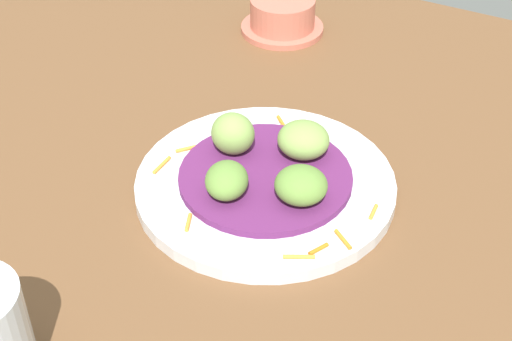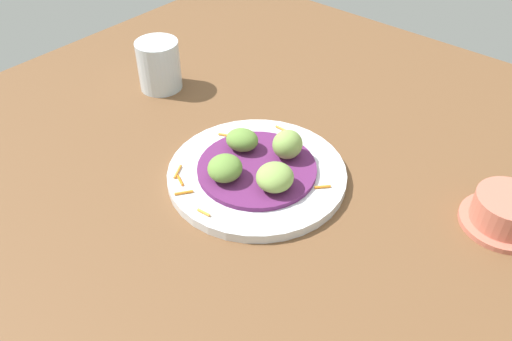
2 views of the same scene
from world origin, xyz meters
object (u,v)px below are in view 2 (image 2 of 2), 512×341
(main_plate, at_px, (257,174))
(water_glass, at_px, (159,65))
(guac_scoop_back, at_px, (287,144))
(guac_scoop_center, at_px, (225,168))
(terracotta_bowl, at_px, (506,212))
(guac_scoop_right, at_px, (275,177))
(guac_scoop_left, at_px, (241,139))

(main_plate, xyz_separation_m, water_glass, (0.08, 0.31, 0.04))
(guac_scoop_back, xyz_separation_m, water_glass, (0.04, 0.33, 0.00))
(main_plate, xyz_separation_m, guac_scoop_back, (0.05, -0.02, 0.04))
(main_plate, bearing_deg, guac_scoop_back, -20.93)
(guac_scoop_center, relative_size, water_glass, 0.56)
(guac_scoop_center, distance_m, terracotta_bowl, 0.39)
(guac_scoop_right, bearing_deg, water_glass, 73.89)
(guac_scoop_center, xyz_separation_m, guac_scoop_back, (0.10, -0.04, 0.00))
(guac_scoop_center, bearing_deg, main_plate, -20.93)
(guac_scoop_center, height_order, terracotta_bowl, guac_scoop_center)
(main_plate, distance_m, guac_scoop_back, 0.06)
(guac_scoop_back, bearing_deg, main_plate, 159.07)
(guac_scoop_back, xyz_separation_m, terracotta_bowl, (0.09, -0.30, -0.02))
(guac_scoop_left, relative_size, guac_scoop_back, 1.08)
(guac_scoop_center, bearing_deg, guac_scoop_right, -65.93)
(main_plate, height_order, guac_scoop_center, guac_scoop_center)
(guac_scoop_left, bearing_deg, guac_scoop_right, -110.93)
(guac_scoop_left, distance_m, terracotta_bowl, 0.39)
(guac_scoop_right, xyz_separation_m, guac_scoop_back, (0.07, 0.03, 0.00))
(guac_scoop_right, bearing_deg, guac_scoop_left, 69.07)
(water_glass, bearing_deg, guac_scoop_back, -96.24)
(guac_scoop_center, height_order, guac_scoop_back, guac_scoop_back)
(guac_scoop_center, distance_m, guac_scoop_right, 0.07)
(guac_scoop_right, xyz_separation_m, water_glass, (0.10, 0.36, 0.01))
(guac_scoop_center, relative_size, terracotta_bowl, 0.45)
(terracotta_bowl, height_order, water_glass, water_glass)
(guac_scoop_left, xyz_separation_m, guac_scoop_right, (-0.04, -0.10, 0.00))
(guac_scoop_left, relative_size, guac_scoop_right, 0.92)
(guac_scoop_right, xyz_separation_m, terracotta_bowl, (0.16, -0.27, -0.02))
(guac_scoop_center, bearing_deg, guac_scoop_left, 24.07)
(guac_scoop_left, height_order, guac_scoop_right, guac_scoop_right)
(main_plate, xyz_separation_m, terracotta_bowl, (0.14, -0.32, 0.01))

